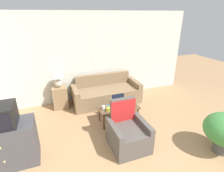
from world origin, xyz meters
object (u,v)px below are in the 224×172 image
object	(u,v)px
laptop	(120,104)
snack_bowl	(129,103)
cup_white	(104,108)
armchair	(127,133)
cup_yellow	(108,109)
coffee_table	(119,109)
couch	(106,94)
table_lamp	(57,76)
cup_navy	(108,107)

from	to	relation	value
laptop	snack_bowl	xyz separation A→B (m)	(0.28, 0.03, -0.03)
laptop	cup_white	world-z (taller)	laptop
armchair	cup_yellow	bearing A→B (deg)	100.26
laptop	snack_bowl	world-z (taller)	laptop
coffee_table	laptop	size ratio (longest dim) A/B	3.00
cup_yellow	coffee_table	bearing A→B (deg)	16.64
couch	cup_yellow	world-z (taller)	couch
table_lamp	snack_bowl	world-z (taller)	table_lamp
couch	snack_bowl	distance (m)	1.10
table_lamp	coffee_table	xyz separation A→B (m)	(1.29, -1.26, -0.61)
cup_navy	snack_bowl	distance (m)	0.58
cup_yellow	couch	bearing A→B (deg)	73.83
couch	laptop	xyz separation A→B (m)	(-0.00, -1.08, 0.19)
cup_navy	laptop	bearing A→B (deg)	0.18
couch	cup_white	bearing A→B (deg)	-111.18
armchair	cup_yellow	size ratio (longest dim) A/B	9.82
cup_yellow	snack_bowl	bearing A→B (deg)	14.58
armchair	cup_navy	bearing A→B (deg)	95.68
table_lamp	laptop	xyz separation A→B (m)	(1.34, -1.21, -0.50)
laptop	cup_navy	xyz separation A→B (m)	(-0.30, -0.00, -0.02)
armchair	cup_navy	xyz separation A→B (m)	(-0.09, 0.91, 0.15)
cup_yellow	cup_white	xyz separation A→B (m)	(-0.08, 0.11, 0.00)
couch	laptop	distance (m)	1.10
cup_yellow	snack_bowl	distance (m)	0.65
cup_yellow	armchair	bearing A→B (deg)	-79.74
couch	armchair	size ratio (longest dim) A/B	2.12
snack_bowl	laptop	bearing A→B (deg)	-174.55
couch	snack_bowl	xyz separation A→B (m)	(0.28, -1.05, 0.16)
coffee_table	cup_white	xyz separation A→B (m)	(-0.38, 0.02, 0.10)
armchair	table_lamp	world-z (taller)	table_lamp
couch	cup_yellow	size ratio (longest dim) A/B	20.78
laptop	cup_navy	world-z (taller)	laptop
armchair	snack_bowl	distance (m)	1.06
armchair	coffee_table	xyz separation A→B (m)	(0.16, 0.86, 0.07)
cup_yellow	laptop	bearing A→B (deg)	21.39
armchair	couch	bearing A→B (deg)	83.87
couch	table_lamp	world-z (taller)	table_lamp
snack_bowl	cup_white	bearing A→B (deg)	-175.66
armchair	cup_yellow	xyz separation A→B (m)	(-0.14, 0.77, 0.17)
laptop	cup_white	bearing A→B (deg)	-176.38
table_lamp	cup_navy	bearing A→B (deg)	-49.56
armchair	snack_bowl	size ratio (longest dim) A/B	5.01
cup_navy	cup_yellow	distance (m)	0.15
snack_bowl	table_lamp	bearing A→B (deg)	143.71
cup_navy	cup_white	world-z (taller)	cup_white
armchair	laptop	xyz separation A→B (m)	(0.21, 0.91, 0.18)
coffee_table	cup_navy	world-z (taller)	cup_navy
cup_white	couch	bearing A→B (deg)	68.82
coffee_table	cup_white	size ratio (longest dim) A/B	9.90
couch	cup_white	distance (m)	1.20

